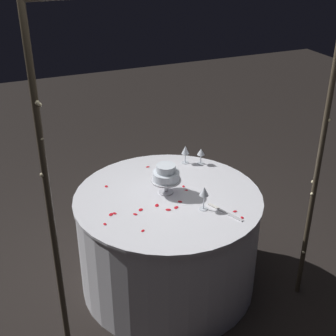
% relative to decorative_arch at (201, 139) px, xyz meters
% --- Properties ---
extents(ground_plane, '(12.00, 12.00, 0.00)m').
position_rel_decorative_arch_xyz_m(ground_plane, '(0.00, -0.49, -1.45)').
color(ground_plane, black).
extents(decorative_arch, '(1.83, 0.06, 2.28)m').
position_rel_decorative_arch_xyz_m(decorative_arch, '(0.00, 0.00, 0.00)').
color(decorative_arch, '#473D2D').
rests_on(decorative_arch, ground).
extents(main_table, '(1.37, 1.37, 0.80)m').
position_rel_decorative_arch_xyz_m(main_table, '(0.00, -0.49, -1.05)').
color(main_table, white).
rests_on(main_table, ground).
extents(tiered_cake, '(0.22, 0.22, 0.23)m').
position_rel_decorative_arch_xyz_m(tiered_cake, '(-0.01, -0.55, -0.51)').
color(tiered_cake, silver).
rests_on(tiered_cake, main_table).
extents(wine_glass_0, '(0.06, 0.06, 0.15)m').
position_rel_decorative_arch_xyz_m(wine_glass_0, '(-0.34, -0.93, -0.54)').
color(wine_glass_0, silver).
rests_on(wine_glass_0, main_table).
extents(wine_glass_1, '(0.06, 0.06, 0.17)m').
position_rel_decorative_arch_xyz_m(wine_glass_1, '(-0.16, -0.24, -0.52)').
color(wine_glass_1, silver).
rests_on(wine_glass_1, main_table).
extents(wine_glass_2, '(0.06, 0.06, 0.14)m').
position_rel_decorative_arch_xyz_m(wine_glass_2, '(-0.45, -0.86, -0.55)').
color(wine_glass_2, silver).
rests_on(wine_glass_2, main_table).
extents(cake_knife, '(0.13, 0.28, 0.01)m').
position_rel_decorative_arch_xyz_m(cake_knife, '(-0.27, -0.16, -0.65)').
color(cake_knife, silver).
rests_on(cake_knife, main_table).
extents(rose_petal_0, '(0.04, 0.03, 0.00)m').
position_rel_decorative_arch_xyz_m(rose_petal_0, '(-0.06, -0.70, -0.65)').
color(rose_petal_0, red).
rests_on(rose_petal_0, main_table).
extents(rose_petal_1, '(0.03, 0.02, 0.00)m').
position_rel_decorative_arch_xyz_m(rose_petal_1, '(-0.11, -0.69, -0.65)').
color(rose_petal_1, red).
rests_on(rose_petal_1, main_table).
extents(rose_petal_2, '(0.03, 0.03, 0.00)m').
position_rel_decorative_arch_xyz_m(rose_petal_2, '(-0.16, -0.51, -0.65)').
color(rose_petal_2, red).
rests_on(rose_petal_2, main_table).
extents(rose_petal_3, '(0.05, 0.04, 0.00)m').
position_rel_decorative_arch_xyz_m(rose_petal_3, '(0.01, -0.33, -0.65)').
color(rose_petal_3, red).
rests_on(rose_petal_3, main_table).
extents(rose_petal_4, '(0.03, 0.02, 0.00)m').
position_rel_decorative_arch_xyz_m(rose_petal_4, '(-0.34, -0.13, -0.65)').
color(rose_petal_4, red).
rests_on(rose_petal_4, main_table).
extents(rose_petal_5, '(0.03, 0.03, 0.00)m').
position_rel_decorative_arch_xyz_m(rose_petal_5, '(-0.35, -0.04, -0.65)').
color(rose_petal_5, red).
rests_on(rose_petal_5, main_table).
extents(rose_petal_6, '(0.04, 0.04, 0.00)m').
position_rel_decorative_arch_xyz_m(rose_petal_6, '(0.30, -0.36, -0.65)').
color(rose_petal_6, red).
rests_on(rose_petal_6, main_table).
extents(rose_petal_7, '(0.05, 0.05, 0.00)m').
position_rel_decorative_arch_xyz_m(rose_petal_7, '(0.24, -0.40, -0.65)').
color(rose_petal_7, red).
rests_on(rose_petal_7, main_table).
extents(rose_petal_8, '(0.05, 0.05, 0.00)m').
position_rel_decorative_arch_xyz_m(rose_petal_8, '(0.45, -0.42, -0.65)').
color(rose_petal_8, red).
rests_on(rose_petal_8, main_table).
extents(rose_petal_9, '(0.03, 0.04, 0.00)m').
position_rel_decorative_arch_xyz_m(rose_petal_9, '(0.42, -0.42, -0.65)').
color(rose_petal_9, red).
rests_on(rose_petal_9, main_table).
extents(rose_petal_10, '(0.03, 0.02, 0.00)m').
position_rel_decorative_arch_xyz_m(rose_petal_10, '(-0.02, -0.97, -0.65)').
color(rose_petal_10, red).
rests_on(rose_petal_10, main_table).
extents(rose_petal_11, '(0.02, 0.03, 0.00)m').
position_rel_decorative_arch_xyz_m(rose_petal_11, '(0.52, -0.32, -0.65)').
color(rose_petal_11, red).
rests_on(rose_petal_11, main_table).
extents(rose_petal_12, '(0.03, 0.03, 0.00)m').
position_rel_decorative_arch_xyz_m(rose_petal_12, '(0.32, -0.16, -0.65)').
color(rose_petal_12, red).
rests_on(rose_petal_12, main_table).
extents(rose_petal_13, '(0.04, 0.04, 0.00)m').
position_rel_decorative_arch_xyz_m(rose_petal_13, '(-0.05, -0.39, -0.65)').
color(rose_petal_13, red).
rests_on(rose_petal_13, main_table).
extents(rose_petal_14, '(0.02, 0.03, 0.00)m').
position_rel_decorative_arch_xyz_m(rose_petal_14, '(-0.09, -0.81, -0.65)').
color(rose_petal_14, red).
rests_on(rose_petal_14, main_table).
extents(rose_petal_15, '(0.05, 0.04, 0.00)m').
position_rel_decorative_arch_xyz_m(rose_petal_15, '(0.07, -0.32, -0.65)').
color(rose_petal_15, red).
rests_on(rose_petal_15, main_table).
extents(rose_petal_16, '(0.02, 0.03, 0.00)m').
position_rel_decorative_arch_xyz_m(rose_petal_16, '(0.37, -0.80, -0.65)').
color(rose_petal_16, red).
rests_on(rose_petal_16, main_table).
extents(rose_petal_17, '(0.02, 0.03, 0.00)m').
position_rel_decorative_arch_xyz_m(rose_petal_17, '(-0.16, -0.57, -0.65)').
color(rose_petal_17, red).
rests_on(rose_petal_17, main_table).
extents(rose_petal_18, '(0.04, 0.05, 0.00)m').
position_rel_decorative_arch_xyz_m(rose_petal_18, '(0.12, -0.40, -0.65)').
color(rose_petal_18, red).
rests_on(rose_petal_18, main_table).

